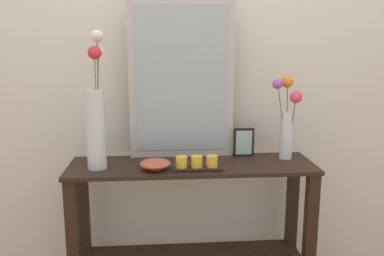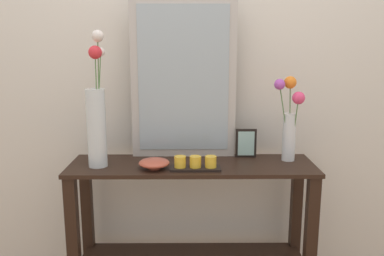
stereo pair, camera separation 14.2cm
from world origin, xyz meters
name	(u,v)px [view 1 (the left image)]	position (x,y,z in m)	size (l,w,h in m)	color
wall_back	(188,51)	(0.00, 0.30, 1.35)	(6.40, 0.08, 2.70)	silver
console_table	(192,219)	(0.00, 0.00, 0.49)	(1.24, 0.36, 0.79)	black
mirror_leaning	(181,79)	(-0.04, 0.15, 1.21)	(0.55, 0.03, 0.83)	#B7B2AD
tall_vase_left	(96,119)	(-0.46, -0.03, 1.04)	(0.10, 0.15, 0.66)	silver
vase_right	(287,118)	(0.50, 0.06, 1.01)	(0.15, 0.11, 0.44)	silver
candle_tray	(197,164)	(0.02, -0.10, 0.82)	(0.24, 0.09, 0.07)	black
picture_frame_small	(244,142)	(0.29, 0.12, 0.87)	(0.11, 0.01, 0.15)	black
decorative_bowl	(155,164)	(-0.18, -0.08, 0.82)	(0.15, 0.15, 0.05)	#B24C38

